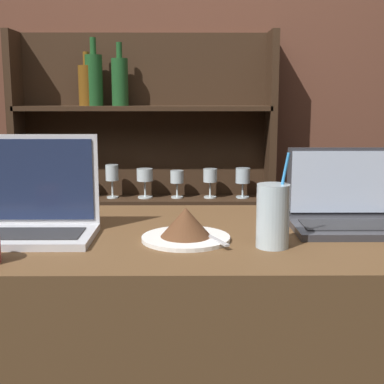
{
  "coord_description": "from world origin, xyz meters",
  "views": [
    {
      "loc": [
        0.05,
        -1.01,
        1.34
      ],
      "look_at": [
        0.06,
        0.38,
        1.09
      ],
      "focal_mm": 50.0,
      "sensor_mm": 36.0,
      "label": 1
    }
  ],
  "objects_px": {
    "laptop_near": "(27,213)",
    "cake_plate": "(186,227)",
    "laptop_far": "(348,211)",
    "water_glass": "(273,216)"
  },
  "relations": [
    {
      "from": "laptop_near",
      "to": "water_glass",
      "type": "bearing_deg",
      "value": -9.68
    },
    {
      "from": "laptop_near",
      "to": "laptop_far",
      "type": "height_order",
      "value": "laptop_near"
    },
    {
      "from": "water_glass",
      "to": "laptop_near",
      "type": "bearing_deg",
      "value": 170.32
    },
    {
      "from": "laptop_far",
      "to": "cake_plate",
      "type": "relative_size",
      "value": 1.39
    },
    {
      "from": "laptop_near",
      "to": "cake_plate",
      "type": "height_order",
      "value": "laptop_near"
    },
    {
      "from": "laptop_near",
      "to": "cake_plate",
      "type": "bearing_deg",
      "value": -6.03
    },
    {
      "from": "laptop_far",
      "to": "water_glass",
      "type": "bearing_deg",
      "value": -141.49
    },
    {
      "from": "laptop_near",
      "to": "cake_plate",
      "type": "relative_size",
      "value": 1.59
    },
    {
      "from": "laptop_near",
      "to": "laptop_far",
      "type": "bearing_deg",
      "value": 5.47
    },
    {
      "from": "laptop_near",
      "to": "water_glass",
      "type": "xyz_separation_m",
      "value": [
        0.61,
        -0.1,
        0.01
      ]
    }
  ]
}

